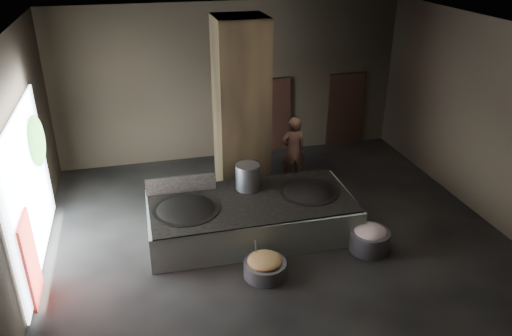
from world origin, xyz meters
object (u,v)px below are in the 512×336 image
object	(u,v)px
veg_basin	(265,269)
hearth_platform	(251,217)
stock_pot	(248,177)
wok_right	(308,195)
cook	(293,150)
meat_basin	(369,241)
wok_left	(186,212)

from	to	relation	value
veg_basin	hearth_platform	bearing A→B (deg)	85.72
hearth_platform	stock_pot	size ratio (longest dim) A/B	7.67
wok_right	cook	bearing A→B (deg)	81.25
hearth_platform	cook	size ratio (longest dim) A/B	2.45
hearth_platform	stock_pot	xyz separation A→B (m)	(0.05, 0.55, 0.73)
wok_right	stock_pot	distance (m)	1.44
wok_right	meat_basin	world-z (taller)	wok_right
wok_left	meat_basin	distance (m)	3.96
wok_right	stock_pot	xyz separation A→B (m)	(-1.30, 0.50, 0.38)
hearth_platform	cook	distance (m)	2.80
hearth_platform	cook	bearing A→B (deg)	53.69
hearth_platform	wok_right	xyz separation A→B (m)	(1.35, 0.05, 0.35)
hearth_platform	cook	xyz separation A→B (m)	(1.68, 2.18, 0.53)
wok_left	stock_pot	distance (m)	1.66
stock_pot	meat_basin	bearing A→B (deg)	-39.89
hearth_platform	meat_basin	size ratio (longest dim) A/B	5.42
stock_pot	cook	bearing A→B (deg)	45.08
wok_right	veg_basin	distance (m)	2.29
stock_pot	wok_right	bearing A→B (deg)	-21.04
wok_left	meat_basin	world-z (taller)	wok_left
cook	meat_basin	xyz separation A→B (m)	(0.59, -3.49, -0.70)
wok_right	meat_basin	xyz separation A→B (m)	(0.92, -1.36, -0.52)
wok_left	cook	distance (m)	3.85
stock_pot	veg_basin	world-z (taller)	stock_pot
stock_pot	veg_basin	size ratio (longest dim) A/B	0.70
wok_right	meat_basin	distance (m)	1.72
veg_basin	wok_right	bearing A→B (deg)	48.34
wok_right	cook	size ratio (longest dim) A/B	0.72
wok_right	stock_pot	world-z (taller)	stock_pot
wok_right	cook	xyz separation A→B (m)	(0.33, 2.13, 0.18)
wok_left	veg_basin	size ratio (longest dim) A/B	1.68
cook	meat_basin	world-z (taller)	cook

